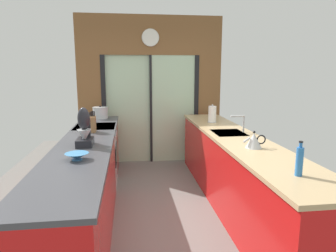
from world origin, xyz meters
TOP-DOWN VIEW (x-y plane):
  - ground_plane at (0.00, 0.60)m, footprint 5.04×7.60m
  - back_wall_unit at (0.00, 2.40)m, footprint 2.64×0.12m
  - left_counter_run at (-0.91, 0.13)m, footprint 0.62×3.80m
  - right_counter_run at (0.91, 0.30)m, footprint 0.62×3.80m
  - sink_faucet at (1.05, 0.55)m, footprint 0.19×0.02m
  - oven_range at (-0.91, 1.25)m, footprint 0.60×0.60m
  - mixing_bowl at (-0.89, -0.45)m, footprint 0.22×0.22m
  - knife_block at (-0.89, 0.81)m, footprint 0.08×0.14m
  - stand_mixer at (-0.89, 0.08)m, footprint 0.17×0.27m
  - stock_pot at (-0.89, 1.95)m, footprint 0.25×0.25m
  - kettle at (0.89, -0.25)m, footprint 0.25×0.17m
  - soap_bottle at (0.89, -1.10)m, footprint 0.06×0.06m
  - paper_towel_roll at (0.89, 1.36)m, footprint 0.14×0.14m

SIDE VIEW (x-z plane):
  - ground_plane at x=0.00m, z-range -0.02..0.00m
  - oven_range at x=-0.91m, z-range 0.00..0.92m
  - right_counter_run at x=0.91m, z-range 0.00..0.92m
  - left_counter_run at x=-0.91m, z-range 0.01..0.93m
  - mixing_bowl at x=-0.89m, z-range 0.92..0.99m
  - kettle at x=0.89m, z-range 0.91..1.09m
  - stock_pot at x=-0.89m, z-range 0.91..1.13m
  - knife_block at x=-0.89m, z-range 0.89..1.17m
  - soap_bottle at x=0.89m, z-range 0.90..1.18m
  - paper_towel_roll at x=0.89m, z-range 0.90..1.19m
  - sink_faucet at x=1.05m, z-range 0.96..1.19m
  - stand_mixer at x=-0.89m, z-range 0.87..1.29m
  - back_wall_unit at x=0.00m, z-range 0.18..2.88m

